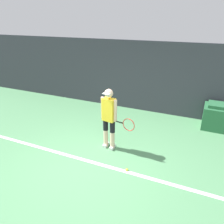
# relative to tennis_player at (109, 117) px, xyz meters

# --- Properties ---
(ground_plane) EXTENTS (24.00, 24.00, 0.00)m
(ground_plane) POSITION_rel_tennis_player_xyz_m (-0.11, -0.91, -0.94)
(ground_plane) COLOR #518C5B
(back_wall) EXTENTS (24.00, 0.10, 2.60)m
(back_wall) POSITION_rel_tennis_player_xyz_m (-0.11, 2.99, 0.35)
(back_wall) COLOR #383842
(back_wall) RESTS_ON ground_plane
(court_baseline) EXTENTS (21.60, 0.10, 0.01)m
(court_baseline) POSITION_rel_tennis_player_xyz_m (-0.11, -0.81, -0.94)
(court_baseline) COLOR white
(court_baseline) RESTS_ON ground_plane
(tennis_player) EXTENTS (1.00, 0.31, 1.70)m
(tennis_player) POSITION_rel_tennis_player_xyz_m (0.00, 0.00, 0.00)
(tennis_player) COLOR beige
(tennis_player) RESTS_ON ground_plane
(tennis_ball) EXTENTS (0.07, 0.07, 0.07)m
(tennis_ball) POSITION_rel_tennis_player_xyz_m (0.80, -0.76, -0.91)
(tennis_ball) COLOR #D1E533
(tennis_ball) RESTS_ON ground_plane
(covered_chair) EXTENTS (0.67, 0.80, 0.84)m
(covered_chair) POSITION_rel_tennis_player_xyz_m (2.59, 2.49, -0.55)
(covered_chair) COLOR #28663D
(covered_chair) RESTS_ON ground_plane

